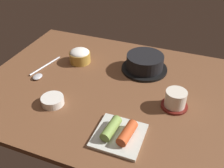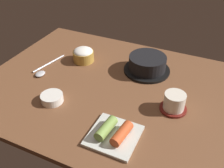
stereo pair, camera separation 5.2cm
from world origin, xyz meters
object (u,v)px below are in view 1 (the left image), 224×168
(tea_cup_with_saucer, at_px, (175,100))
(spoon, at_px, (40,73))
(stone_pot, at_px, (145,63))
(rice_bowl, at_px, (80,56))
(kimchi_plate, at_px, (119,133))
(side_bowl_near, at_px, (53,100))

(tea_cup_with_saucer, relative_size, spoon, 0.48)
(stone_pot, height_order, rice_bowl, stone_pot)
(kimchi_plate, bearing_deg, spoon, 153.76)
(stone_pot, relative_size, spoon, 0.99)
(tea_cup_with_saucer, bearing_deg, side_bowl_near, -161.17)
(rice_bowl, relative_size, side_bowl_near, 1.15)
(tea_cup_with_saucer, bearing_deg, stone_pot, 129.70)
(side_bowl_near, relative_size, spoon, 0.41)
(stone_pot, bearing_deg, rice_bowl, -172.18)
(stone_pot, xyz_separation_m, kimchi_plate, (0.03, -0.40, -0.02))
(rice_bowl, xyz_separation_m, kimchi_plate, (0.31, -0.36, -0.02))
(rice_bowl, bearing_deg, tea_cup_with_saucer, -19.16)
(tea_cup_with_saucer, bearing_deg, kimchi_plate, -123.85)
(stone_pot, distance_m, spoon, 0.44)
(side_bowl_near, xyz_separation_m, spoon, (-0.15, 0.15, -0.01))
(stone_pot, distance_m, side_bowl_near, 0.42)
(stone_pot, bearing_deg, spoon, -154.85)
(stone_pot, xyz_separation_m, tea_cup_with_saucer, (0.16, -0.19, -0.00))
(kimchi_plate, xyz_separation_m, spoon, (-0.42, 0.21, -0.01))
(tea_cup_with_saucer, height_order, kimchi_plate, tea_cup_with_saucer)
(stone_pot, xyz_separation_m, side_bowl_near, (-0.25, -0.33, -0.02))
(tea_cup_with_saucer, bearing_deg, spoon, 179.18)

